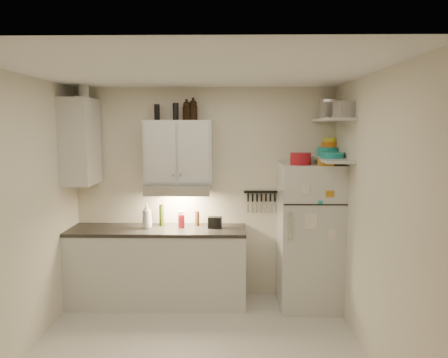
{
  "coord_description": "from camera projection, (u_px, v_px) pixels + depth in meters",
  "views": [
    {
      "loc": [
        0.33,
        -3.87,
        2.11
      ],
      "look_at": [
        0.25,
        0.9,
        1.55
      ],
      "focal_mm": 35.0,
      "sensor_mm": 36.0,
      "label": 1
    }
  ],
  "objects": [
    {
      "name": "right_wall",
      "position": [
        373.0,
        219.0,
        3.92
      ],
      "size": [
        0.02,
        3.0,
        2.6
      ],
      "primitive_type": "cube",
      "color": "beige",
      "rests_on": "ground"
    },
    {
      "name": "pepper_mill",
      "position": [
        197.0,
        218.0,
        5.33
      ],
      "size": [
        0.07,
        0.07,
        0.18
      ],
      "primitive_type": "cylinder",
      "rotation": [
        0.0,
        0.0,
        0.36
      ],
      "color": "brown",
      "rests_on": "countertop"
    },
    {
      "name": "back_wall",
      "position": [
        205.0,
        193.0,
        5.45
      ],
      "size": [
        3.2,
        0.02,
        2.6
      ],
      "primitive_type": "cube",
      "color": "beige",
      "rests_on": "ground"
    },
    {
      "name": "plates",
      "position": [
        332.0,
        155.0,
        4.88
      ],
      "size": [
        0.29,
        0.29,
        0.06
      ],
      "primitive_type": "cylinder",
      "rotation": [
        0.0,
        0.0,
        0.13
      ],
      "color": "teal",
      "rests_on": "shelf_lo"
    },
    {
      "name": "vinegar_bottle",
      "position": [
        161.0,
        215.0,
        5.33
      ],
      "size": [
        0.06,
        0.06,
        0.26
      ],
      "primitive_type": "cylinder",
      "rotation": [
        0.0,
        0.0,
        0.03
      ],
      "color": "black",
      "rests_on": "countertop"
    },
    {
      "name": "soap_bottle",
      "position": [
        147.0,
        214.0,
        5.18
      ],
      "size": [
        0.13,
        0.13,
        0.34
      ],
      "primitive_type": "imported",
      "rotation": [
        0.0,
        0.0,
        0.02
      ],
      "color": "silver",
      "rests_on": "countertop"
    },
    {
      "name": "spice_jar",
      "position": [
        312.0,
        159.0,
        5.03
      ],
      "size": [
        0.07,
        0.07,
        0.1
      ],
      "primitive_type": "cylinder",
      "rotation": [
        0.0,
        0.0,
        0.11
      ],
      "color": "silver",
      "rests_on": "fridge"
    },
    {
      "name": "countertop",
      "position": [
        157.0,
        230.0,
        5.2
      ],
      "size": [
        2.1,
        0.62,
        0.04
      ],
      "primitive_type": "cube",
      "color": "#292623",
      "rests_on": "base_cabinet"
    },
    {
      "name": "side_cabinet",
      "position": [
        80.0,
        142.0,
        5.09
      ],
      "size": [
        0.33,
        0.55,
        1.0
      ],
      "primitive_type": "cube",
      "color": "silver",
      "rests_on": "left_wall"
    },
    {
      "name": "caddy",
      "position": [
        215.0,
        222.0,
        5.21
      ],
      "size": [
        0.17,
        0.13,
        0.13
      ],
      "primitive_type": "cube",
      "rotation": [
        0.0,
        0.0,
        -0.11
      ],
      "color": "black",
      "rests_on": "countertop"
    },
    {
      "name": "left_wall",
      "position": [
        19.0,
        217.0,
        3.97
      ],
      "size": [
        0.02,
        3.0,
        2.6
      ],
      "primitive_type": "cube",
      "color": "beige",
      "rests_on": "ground"
    },
    {
      "name": "growler_b",
      "position": [
        193.0,
        110.0,
        5.18
      ],
      "size": [
        0.12,
        0.12,
        0.25
      ],
      "primitive_type": null,
      "rotation": [
        0.0,
        0.0,
        -0.22
      ],
      "color": "black",
      "rests_on": "upper_cabinet"
    },
    {
      "name": "thermos_a",
      "position": [
        176.0,
        112.0,
        5.09
      ],
      "size": [
        0.09,
        0.09,
        0.2
      ],
      "primitive_type": "cylinder",
      "rotation": [
        0.0,
        0.0,
        0.28
      ],
      "color": "black",
      "rests_on": "upper_cabinet"
    },
    {
      "name": "knife_strip",
      "position": [
        261.0,
        192.0,
        5.41
      ],
      "size": [
        0.42,
        0.02,
        0.03
      ],
      "primitive_type": "cube",
      "color": "black",
      "rests_on": "back_wall"
    },
    {
      "name": "growler_a",
      "position": [
        187.0,
        110.0,
        5.16
      ],
      "size": [
        0.12,
        0.12,
        0.23
      ],
      "primitive_type": null,
      "rotation": [
        0.0,
        0.0,
        -0.21
      ],
      "color": "black",
      "rests_on": "upper_cabinet"
    },
    {
      "name": "floor",
      "position": [
        196.0,
        355.0,
        4.1
      ],
      "size": [
        3.2,
        3.0,
        0.02
      ],
      "primitive_type": "cube",
      "color": "beige",
      "rests_on": "ground"
    },
    {
      "name": "range_hood",
      "position": [
        178.0,
        189.0,
        5.2
      ],
      "size": [
        0.76,
        0.46,
        0.12
      ],
      "primitive_type": "cube",
      "color": "silver",
      "rests_on": "back_wall"
    },
    {
      "name": "thermos_b",
      "position": [
        157.0,
        112.0,
        5.19
      ],
      "size": [
        0.07,
        0.07,
        0.19
      ],
      "primitive_type": "cylinder",
      "rotation": [
        0.0,
        0.0,
        -0.1
      ],
      "color": "black",
      "rests_on": "upper_cabinet"
    },
    {
      "name": "ceiling",
      "position": [
        194.0,
        70.0,
        3.79
      ],
      "size": [
        3.2,
        3.0,
        0.02
      ],
      "primitive_type": "cube",
      "color": "white",
      "rests_on": "ground"
    },
    {
      "name": "side_jar",
      "position": [
        84.0,
        91.0,
        5.02
      ],
      "size": [
        0.14,
        0.14,
        0.16
      ],
      "primitive_type": "cylinder",
      "rotation": [
        0.0,
        0.0,
        0.12
      ],
      "color": "silver",
      "rests_on": "side_cabinet"
    },
    {
      "name": "shelf_hi",
      "position": [
        332.0,
        120.0,
        4.84
      ],
      "size": [
        0.3,
        0.95,
        0.03
      ],
      "primitive_type": "cube",
      "color": "silver",
      "rests_on": "right_wall"
    },
    {
      "name": "stock_pot",
      "position": [
        332.0,
        109.0,
        5.16
      ],
      "size": [
        0.37,
        0.37,
        0.22
      ],
      "primitive_type": "cylinder",
      "rotation": [
        0.0,
        0.0,
        0.19
      ],
      "color": "silver",
      "rests_on": "shelf_hi"
    },
    {
      "name": "book_stack",
      "position": [
        327.0,
        162.0,
        4.82
      ],
      "size": [
        0.24,
        0.27,
        0.07
      ],
      "primitive_type": "cube",
      "rotation": [
        0.0,
        0.0,
        -0.4
      ],
      "color": "#B77D16",
      "rests_on": "fridge"
    },
    {
      "name": "bowl_teal",
      "position": [
        328.0,
        152.0,
        5.24
      ],
      "size": [
        0.26,
        0.26,
        0.1
      ],
      "primitive_type": "cylinder",
      "color": "teal",
      "rests_on": "shelf_lo"
    },
    {
      "name": "tin_a",
      "position": [
        332.0,
        110.0,
        4.81
      ],
      "size": [
        0.18,
        0.16,
        0.18
      ],
      "primitive_type": "cube",
      "rotation": [
        0.0,
        0.0,
        -0.0
      ],
      "color": "#AAAAAD",
      "rests_on": "shelf_hi"
    },
    {
      "name": "clear_bottle",
      "position": [
        180.0,
        219.0,
        5.22
      ],
      "size": [
        0.08,
        0.08,
        0.2
      ],
      "primitive_type": "cylinder",
      "rotation": [
        0.0,
        0.0,
        -0.23
      ],
      "color": "silver",
      "rests_on": "countertop"
    },
    {
      "name": "red_jar",
      "position": [
        181.0,
        221.0,
        5.22
      ],
      "size": [
        0.1,
        0.1,
        0.16
      ],
      "primitive_type": "cylinder",
      "rotation": [
        0.0,
        0.0,
        -0.3
      ],
      "color": "maroon",
      "rests_on": "countertop"
    },
    {
      "name": "shelf_lo",
      "position": [
        331.0,
        159.0,
        4.89
      ],
      "size": [
        0.3,
        0.95,
        0.03
      ],
      "primitive_type": "cube",
      "color": "silver",
      "rests_on": "right_wall"
    },
    {
      "name": "bowl_orange",
      "position": [
        330.0,
        144.0,
        5.33
      ],
      "size": [
        0.21,
        0.21,
        0.06
      ],
      "primitive_type": "cylinder",
      "color": "orange",
      "rests_on": "bowl_teal"
    },
    {
      "name": "base_cabinet",
      "position": [
        158.0,
        267.0,
        5.25
      ],
      "size": [
        2.1,
        0.6,
        0.88
      ],
      "primitive_type": "cube",
      "color": "silver",
      "rests_on": "floor"
    },
    {
      "name": "fridge",
      "position": [
        309.0,
        236.0,
        5.13
      ],
      "size": [
        0.7,
        0.68,
        1.7
      ],
      "primitive_type": "cube",
      "color": "silver",
      "rests_on": "floor"
    },
    {
      "name": "tin_b",
      "position": [
        344.0,
        110.0,
        4.52
      ],
      "size": [
        0.2,
        0.2,
        0.17
      ],
      "primitive_type": "cube",
      "rotation": [
        0.0,
        0.0,
        0.24
      ],
      "color": "#AAAAAD",
      "rests_on": "shelf_hi"
    },
    {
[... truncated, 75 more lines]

